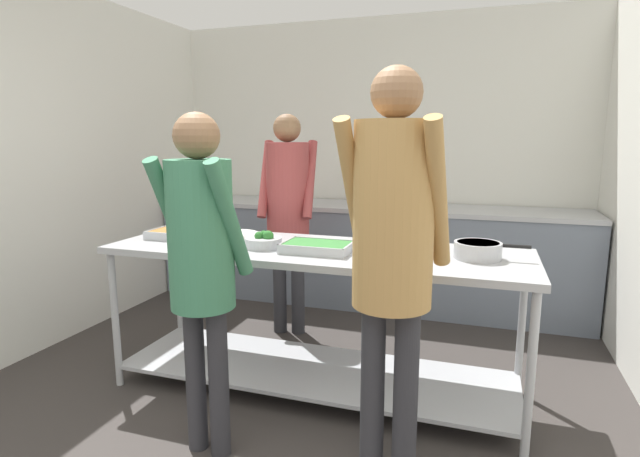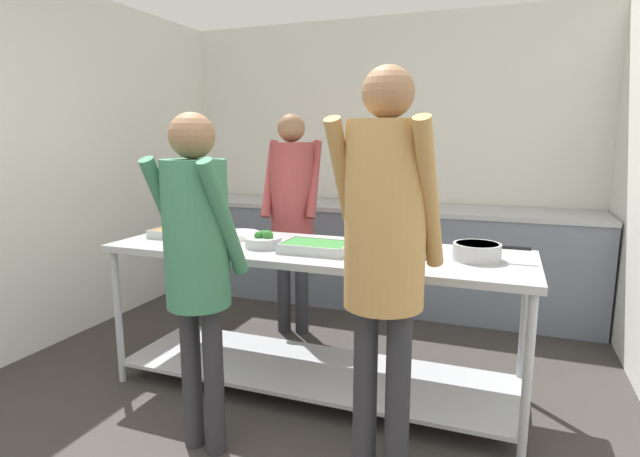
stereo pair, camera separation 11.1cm
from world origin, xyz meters
TOP-DOWN VIEW (x-y plane):
  - wall_rear at (0.00, 3.76)m, footprint 4.08×0.06m
  - wall_left at (-2.01, 1.88)m, footprint 0.06×3.88m
  - back_counter at (0.00, 3.39)m, footprint 3.92×0.65m
  - serving_counter at (0.12, 1.66)m, footprint 2.48×0.78m
  - serving_tray_roast at (-0.81, 1.67)m, footprint 0.37×0.27m
  - plate_stack at (-0.46, 1.78)m, footprint 0.28×0.28m
  - broccoli_bowl at (-0.18, 1.57)m, footprint 0.22×0.22m
  - serving_tray_vegetables at (0.16, 1.57)m, footprint 0.39×0.26m
  - serving_tray_greens at (0.60, 1.72)m, footprint 0.41×0.27m
  - sauce_pan at (1.03, 1.69)m, footprint 0.39×0.25m
  - guest_serving_left at (-0.18, 0.90)m, footprint 0.42×0.34m
  - guest_serving_right at (0.70, 0.96)m, footprint 0.46×0.39m
  - cook_behind_counter at (-0.38, 2.47)m, footprint 0.46×0.38m
  - water_bottle at (-0.06, 3.33)m, footprint 0.06×0.06m

SIDE VIEW (x-z plane):
  - back_counter at x=0.00m, z-range 0.00..0.94m
  - serving_counter at x=0.12m, z-range 0.16..1.06m
  - plate_stack at x=-0.46m, z-range 0.90..0.93m
  - serving_tray_roast at x=-0.81m, z-range 0.89..0.95m
  - serving_tray_vegetables at x=0.16m, z-range 0.89..0.95m
  - serving_tray_greens at x=0.60m, z-range 0.89..0.95m
  - broccoli_bowl at x=-0.18m, z-range 0.88..0.99m
  - sauce_pan at x=1.03m, z-range 0.90..0.99m
  - guest_serving_left at x=-0.18m, z-range 0.21..1.86m
  - water_bottle at x=-0.06m, z-range 0.92..1.17m
  - cook_behind_counter at x=-0.38m, z-range 0.21..1.93m
  - guest_serving_right at x=0.70m, z-range 0.23..2.05m
  - wall_rear at x=0.00m, z-range 0.00..2.65m
  - wall_left at x=-2.01m, z-range 0.00..2.65m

